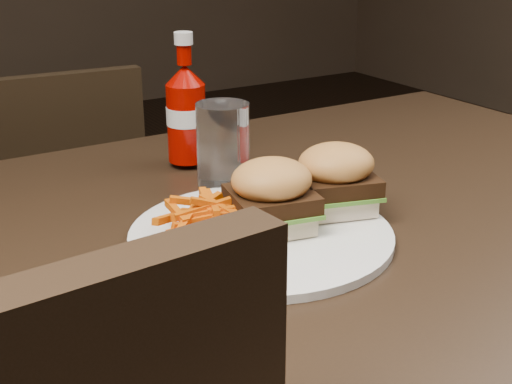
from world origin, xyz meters
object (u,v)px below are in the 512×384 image
plate (261,235)px  chair_far (35,264)px  tumbler (223,144)px  ketchup_bottle (187,123)px  dining_table (282,244)px

plate → chair_far: bearing=95.8°
plate → tumbler: size_ratio=2.69×
chair_far → plate: 0.79m
chair_far → ketchup_bottle: size_ratio=3.61×
chair_far → tumbler: 0.68m
ketchup_bottle → chair_far: bearing=104.0°
chair_far → tumbler: (0.12, -0.56, 0.38)m
ketchup_bottle → dining_table: bearing=-91.5°
chair_far → ketchup_bottle: ketchup_bottle is taller
plate → tumbler: (0.04, 0.16, 0.05)m
chair_far → tumbler: bearing=106.0°
chair_far → dining_table: bearing=103.0°
dining_table → ketchup_bottle: size_ratio=11.48×
dining_table → plate: bearing=-160.6°
chair_far → plate: plate is taller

